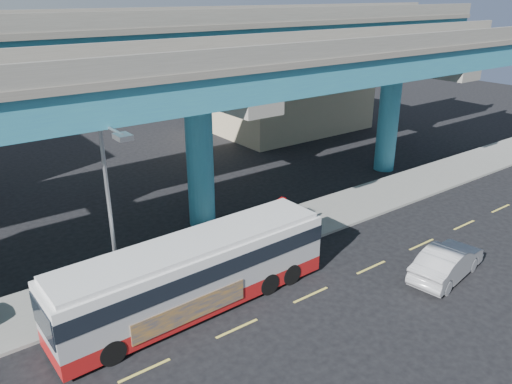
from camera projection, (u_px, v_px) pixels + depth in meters
ground at (306, 292)px, 22.42m from camera, size 120.00×120.00×0.00m
sidewalk at (237, 244)px, 26.49m from camera, size 70.00×4.00×0.15m
lane_markings at (311, 295)px, 22.20m from camera, size 58.00×0.12×0.01m
viaduct at (195, 63)px, 25.79m from camera, size 52.00×12.40×11.70m
building_beige at (287, 92)px, 48.19m from camera, size 14.00×10.23×7.00m
transit_bus at (195, 271)px, 20.78m from camera, size 12.33×2.97×3.14m
sedan at (447, 262)px, 23.35m from camera, size 3.20×5.30×1.57m
street_lamp at (113, 193)px, 19.03m from camera, size 0.50×2.62×8.11m
stop_sign at (281, 210)px, 25.83m from camera, size 0.79×0.09×2.64m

